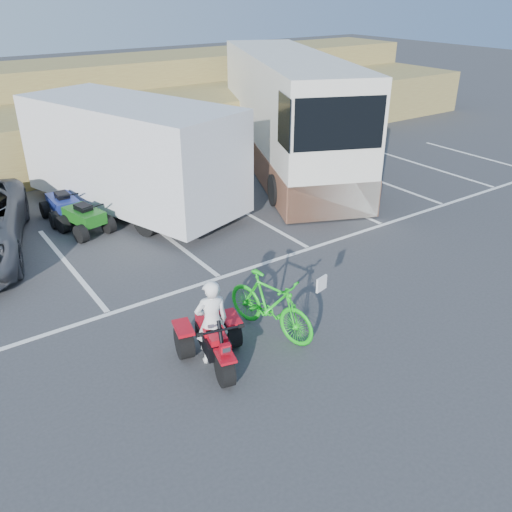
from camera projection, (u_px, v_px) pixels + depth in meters
ground at (283, 326)px, 10.81m from camera, size 100.00×100.00×0.00m
parking_stripes at (215, 243)px, 14.23m from camera, size 28.00×5.16×0.01m
grass_embankment at (47, 115)px, 21.51m from camera, size 40.00×8.50×3.10m
red_trike_atv at (216, 364)px, 9.71m from camera, size 1.54×1.83×1.03m
rider at (212, 322)px, 9.47m from camera, size 0.67×0.52×1.64m
green_dirt_bike at (270, 305)px, 10.35m from camera, size 1.04×2.15×1.24m
cargo_trailer at (131, 153)px, 15.65m from camera, size 4.68×7.33×3.18m
rv_motorhome at (288, 121)px, 19.47m from camera, size 6.85×11.01×3.89m
quad_atv_blue at (66, 219)px, 15.68m from camera, size 1.05×1.40×0.91m
quad_atv_green at (87, 232)px, 14.85m from camera, size 1.31×1.58×0.91m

